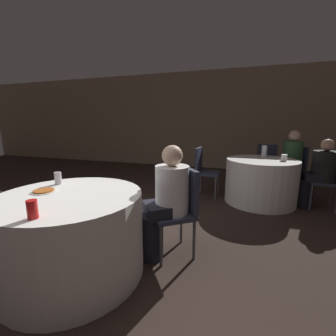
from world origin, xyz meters
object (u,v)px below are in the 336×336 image
Objects in this scene: person_black_shirt at (318,173)px; chair_far_north at (266,162)px; chair_far_east at (330,176)px; chair_far_west at (203,167)px; soda_can_silver at (58,178)px; person_white_shirt at (165,202)px; soda_can_red at (32,209)px; person_green_jacket at (290,162)px; table_far at (260,181)px; chair_far_northeast at (294,165)px; bottle_far at (264,151)px; chair_near_northeast at (181,203)px; table_near at (73,235)px; pizza_plate_near at (44,191)px.

chair_far_north is at bearing 35.33° from person_black_shirt.
chair_far_east is 1.00× the size of chair_far_west.
person_black_shirt is 3.67m from soda_can_silver.
chair_far_east reaches higher than soda_can_silver.
person_white_shirt is 9.31× the size of soda_can_red.
soda_can_red is (-2.12, -3.62, 0.19)m from person_green_jacket.
chair_far_northeast reaches higher than table_far.
soda_can_silver reaches higher than table_far.
bottle_far is at bearing 81.32° from table_far.
chair_far_west is at bearing -34.23° from chair_near_northeast.
bottle_far is at bearing 50.96° from soda_can_silver.
person_green_jacket reaches higher than table_near.
person_white_shirt is (-2.01, -1.98, 0.04)m from chair_far_east.
bottle_far is (2.11, 2.60, 0.04)m from soda_can_silver.
soda_can_red is (-2.22, -3.74, 0.26)m from chair_far_northeast.
person_white_shirt is (-1.85, -1.98, 0.01)m from person_black_shirt.
table_far is 0.95× the size of person_green_jacket.
chair_far_northeast is 3.22m from person_white_shirt.
bottle_far reaches higher than pizza_plate_near.
person_black_shirt is 0.91× the size of person_green_jacket.
person_black_shirt is 0.89m from bottle_far.
table_near is 5.80× the size of pizza_plate_near.
soda_can_silver and soda_can_red have the same top height.
chair_far_east is at bearing -19.83° from bottle_far.
bottle_far reaches higher than chair_far_northeast.
chair_far_east is (0.99, -0.03, 0.17)m from table_far.
chair_far_northeast is at bearing 49.98° from table_far.
chair_far_west is at bearing 74.14° from table_near.
soda_can_red is at bearing -48.85° from pizza_plate_near.
pizza_plate_near is at bearing -125.63° from bottle_far.
table_far is 9.44× the size of soda_can_silver.
chair_far_east is 0.79× the size of person_white_shirt.
chair_far_east is at bearing 36.55° from soda_can_silver.
soda_can_red is (0.47, -0.70, 0.00)m from soda_can_silver.
pizza_plate_near is at bearing 82.72° from chair_near_northeast.
chair_near_northeast is 1.96m from chair_far_west.
bottle_far is (-0.78, 0.33, 0.28)m from person_black_shirt.
soda_can_silver is (-0.07, 0.24, 0.05)m from pizza_plate_near.
soda_can_red is at bearing 142.35° from person_black_shirt.
person_black_shirt reaches higher than soda_can_red.
chair_far_west is at bearing 65.36° from soda_can_silver.
chair_near_northeast is at bearing 18.05° from soda_can_silver.
soda_can_red is at bearing 99.68° from person_green_jacket.
person_black_shirt is 2.71m from person_white_shirt.
person_black_shirt is (2.54, 2.50, 0.20)m from table_near.
chair_far_northeast and chair_far_north have the same top height.
bottle_far is at bearing -61.81° from person_white_shirt.
soda_can_silver is at bearing 68.25° from person_white_shirt.
person_white_shirt is at bearing 28.58° from pizza_plate_near.
soda_can_red is (-0.56, -0.98, 0.23)m from person_white_shirt.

